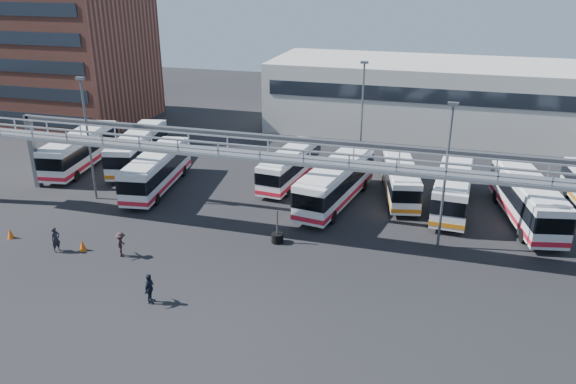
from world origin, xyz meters
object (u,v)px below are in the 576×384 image
(bus_5, at_px, (336,181))
(tire_stack, at_px, (277,237))
(bus_2, at_px, (157,169))
(cone_left, at_px, (10,233))
(light_pole_back, at_px, (362,110))
(pedestrian_c, at_px, (121,244))
(cone_right, at_px, (82,245))
(bus_1, at_px, (138,148))
(pedestrian_a, at_px, (56,239))
(light_pole_left, at_px, (88,133))
(bus_8, at_px, (527,198))
(bus_7, at_px, (454,186))
(bus_0, at_px, (81,149))
(light_pole_mid, at_px, (446,169))
(bus_6, at_px, (400,178))
(bus_4, at_px, (290,165))
(pedestrian_d, at_px, (149,289))

(bus_5, distance_m, tire_stack, 8.55)
(bus_2, height_order, cone_left, bus_2)
(light_pole_back, height_order, pedestrian_c, light_pole_back)
(light_pole_back, height_order, cone_right, light_pole_back)
(bus_1, height_order, bus_2, bus_1)
(light_pole_back, bearing_deg, pedestrian_a, -126.54)
(light_pole_left, height_order, cone_right, light_pole_left)
(bus_5, distance_m, bus_8, 14.61)
(light_pole_back, bearing_deg, tire_stack, -99.54)
(bus_7, distance_m, bus_8, 5.49)
(light_pole_back, height_order, bus_2, light_pole_back)
(light_pole_left, height_order, pedestrian_a, light_pole_left)
(bus_0, xyz_separation_m, bus_8, (39.98, -1.28, 0.03))
(pedestrian_a, xyz_separation_m, cone_right, (1.60, 0.61, -0.51))
(light_pole_mid, bearing_deg, bus_6, 112.39)
(bus_2, bearing_deg, bus_0, 155.26)
(bus_2, xyz_separation_m, cone_right, (0.58, -11.85, -1.45))
(light_pole_left, xyz_separation_m, light_pole_back, (20.00, 14.00, 0.00))
(cone_left, relative_size, tire_stack, 0.31)
(light_pole_mid, bearing_deg, bus_4, 145.51)
(light_pole_left, relative_size, bus_7, 0.91)
(light_pole_mid, relative_size, light_pole_back, 1.00)
(pedestrian_a, bearing_deg, light_pole_left, 33.82)
(bus_0, relative_size, pedestrian_a, 6.41)
(bus_1, bearing_deg, pedestrian_d, -69.80)
(light_pole_mid, xyz_separation_m, bus_0, (-33.82, 7.46, -3.83))
(pedestrian_d, bearing_deg, bus_1, 24.39)
(bus_8, xyz_separation_m, pedestrian_a, (-31.21, -14.18, -1.02))
(light_pole_back, relative_size, bus_4, 1.00)
(pedestrian_d, height_order, cone_right, pedestrian_d)
(light_pole_mid, relative_size, tire_stack, 4.17)
(bus_0, xyz_separation_m, pedestrian_d, (18.08, -19.37, -0.97))
(bus_6, xyz_separation_m, pedestrian_a, (-21.49, -16.63, -0.78))
(bus_2, relative_size, bus_5, 0.94)
(bus_0, relative_size, bus_1, 1.01)
(bus_1, bearing_deg, bus_0, -170.49)
(bus_0, height_order, bus_1, bus_0)
(bus_5, xyz_separation_m, bus_7, (9.23, 1.80, -0.08))
(light_pole_mid, height_order, bus_2, light_pole_mid)
(bus_6, distance_m, cone_left, 30.49)
(light_pole_mid, distance_m, bus_4, 16.68)
(pedestrian_a, bearing_deg, cone_left, 95.71)
(bus_5, distance_m, cone_right, 19.87)
(pedestrian_d, relative_size, tire_stack, 0.76)
(bus_6, xyz_separation_m, cone_right, (-19.89, -16.02, -1.29))
(light_pole_mid, bearing_deg, cone_right, -162.49)
(bus_8, bearing_deg, bus_1, 163.37)
(pedestrian_c, xyz_separation_m, pedestrian_d, (4.66, -4.56, 0.06))
(bus_2, height_order, pedestrian_c, bus_2)
(bus_8, bearing_deg, cone_right, -166.75)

